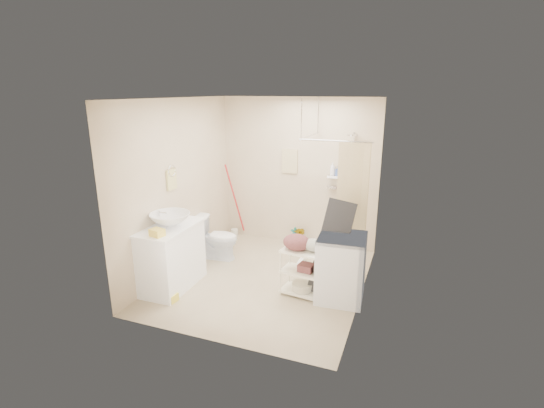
{
  "coord_description": "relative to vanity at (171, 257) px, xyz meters",
  "views": [
    {
      "loc": [
        1.95,
        -4.93,
        2.71
      ],
      "look_at": [
        0.02,
        0.25,
        1.1
      ],
      "focal_mm": 26.0,
      "sensor_mm": 36.0,
      "label": 1
    }
  ],
  "objects": [
    {
      "name": "toilet",
      "position": [
        0.12,
        1.1,
        -0.09
      ],
      "size": [
        0.73,
        0.46,
        0.72
      ],
      "primitive_type": "imported",
      "rotation": [
        0.0,
        0.0,
        1.66
      ],
      "color": "white",
      "rests_on": "ground"
    },
    {
      "name": "mop",
      "position": [
        -0.06,
        2.13,
        0.25
      ],
      "size": [
        0.15,
        0.15,
        1.4
      ],
      "primitive_type": null,
      "rotation": [
        0.0,
        0.0,
        -0.17
      ],
      "color": "red",
      "rests_on": "ground"
    },
    {
      "name": "ironing_board",
      "position": [
        2.15,
        0.58,
        0.22
      ],
      "size": [
        0.39,
        0.12,
        1.35
      ],
      "primitive_type": null,
      "rotation": [
        0.0,
        0.0,
        -0.03
      ],
      "color": "black",
      "rests_on": "ground"
    },
    {
      "name": "shampoo_bottle_b",
      "position": [
        1.88,
        2.17,
        0.95
      ],
      "size": [
        0.1,
        0.1,
        0.17
      ],
      "primitive_type": "imported",
      "rotation": [
        0.0,
        0.0,
        -0.34
      ],
      "color": "#395298",
      "rests_on": "shower"
    },
    {
      "name": "ceiling",
      "position": [
        1.16,
        0.65,
        2.15
      ],
      "size": [
        2.8,
        3.2,
        0.04
      ],
      "primitive_type": "cube",
      "color": "silver",
      "rests_on": "ground"
    },
    {
      "name": "potted_plant_a",
      "position": [
        1.17,
        2.1,
        -0.29
      ],
      "size": [
        0.2,
        0.18,
        0.32
      ],
      "primitive_type": "imported",
      "rotation": [
        0.0,
        0.0,
        0.46
      ],
      "color": "brown",
      "rests_on": "ground"
    },
    {
      "name": "washing_machine",
      "position": [
        2.3,
        0.5,
        -0.01
      ],
      "size": [
        0.65,
        0.67,
        0.89
      ],
      "primitive_type": "cube",
      "rotation": [
        0.0,
        0.0,
        0.07
      ],
      "color": "silver",
      "rests_on": "ground"
    },
    {
      "name": "hanging_towel",
      "position": [
        1.01,
        2.23,
        1.05
      ],
      "size": [
        0.28,
        0.03,
        0.42
      ],
      "primitive_type": "cube",
      "color": "beige",
      "rests_on": "wall_back"
    },
    {
      "name": "wall_left",
      "position": [
        -0.24,
        0.65,
        0.85
      ],
      "size": [
        0.04,
        3.2,
        2.6
      ],
      "primitive_type": "cube",
      "color": "beige",
      "rests_on": "ground"
    },
    {
      "name": "wall_right",
      "position": [
        2.56,
        0.65,
        0.85
      ],
      "size": [
        0.04,
        3.2,
        2.6
      ],
      "primitive_type": "cube",
      "color": "beige",
      "rests_on": "ground"
    },
    {
      "name": "wall_front",
      "position": [
        1.16,
        -0.95,
        0.85
      ],
      "size": [
        2.8,
        0.04,
        2.6
      ],
      "primitive_type": "cube",
      "color": "beige",
      "rests_on": "ground"
    },
    {
      "name": "shampoo_bottle_a",
      "position": [
        1.78,
        2.18,
        0.98
      ],
      "size": [
        0.09,
        0.09,
        0.22
      ],
      "primitive_type": "imported",
      "rotation": [
        0.0,
        0.0,
        -0.1
      ],
      "color": "white",
      "rests_on": "shower"
    },
    {
      "name": "shower",
      "position": [
        2.01,
        1.7,
        0.6
      ],
      "size": [
        1.1,
        1.1,
        2.1
      ],
      "primitive_type": null,
      "color": "white",
      "rests_on": "ground"
    },
    {
      "name": "wall_back",
      "position": [
        1.16,
        2.25,
        0.85
      ],
      "size": [
        2.8,
        0.04,
        2.6
      ],
      "primitive_type": "cube",
      "color": "beige",
      "rests_on": "ground"
    },
    {
      "name": "towel_ring",
      "position": [
        -0.22,
        0.45,
        1.02
      ],
      "size": [
        0.04,
        0.22,
        0.34
      ],
      "primitive_type": null,
      "color": "#DFD685",
      "rests_on": "wall_left"
    },
    {
      "name": "sink",
      "position": [
        0.02,
        0.0,
        0.55
      ],
      "size": [
        0.57,
        0.57,
        0.19
      ],
      "primitive_type": "imported",
      "rotation": [
        0.0,
        0.0,
        0.03
      ],
      "color": "white",
      "rests_on": "vanity"
    },
    {
      "name": "floor_basket",
      "position": [
        0.2,
        -0.37,
        -0.38
      ],
      "size": [
        0.29,
        0.24,
        0.15
      ],
      "primitive_type": "cube",
      "rotation": [
        0.0,
        0.0,
        -0.11
      ],
      "color": "#F8E746",
      "rests_on": "ground"
    },
    {
      "name": "tp_holder",
      "position": [
        -0.2,
        0.7,
        0.27
      ],
      "size": [
        0.08,
        0.12,
        0.14
      ],
      "primitive_type": null,
      "color": "white",
      "rests_on": "wall_left"
    },
    {
      "name": "vanity",
      "position": [
        0.0,
        0.0,
        0.0
      ],
      "size": [
        0.59,
        1.04,
        0.91
      ],
      "primitive_type": "cube",
      "rotation": [
        0.0,
        0.0,
        0.01
      ],
      "color": "white",
      "rests_on": "ground"
    },
    {
      "name": "counter_basket",
      "position": [
        0.08,
        -0.37,
        0.5
      ],
      "size": [
        0.2,
        0.17,
        0.1
      ],
      "primitive_type": "cube",
      "rotation": [
        0.0,
        0.0,
        -0.22
      ],
      "color": "#F2D44A",
      "rests_on": "vanity"
    },
    {
      "name": "floor",
      "position": [
        1.16,
        0.65,
        -0.45
      ],
      "size": [
        3.2,
        3.2,
        0.0
      ],
      "primitive_type": "plane",
      "color": "#BCAD8D",
      "rests_on": "ground"
    },
    {
      "name": "potted_plant_b",
      "position": [
        1.26,
        2.06,
        -0.27
      ],
      "size": [
        0.23,
        0.19,
        0.37
      ],
      "primitive_type": "imported",
      "rotation": [
        0.0,
        0.0,
        -0.17
      ],
      "color": "brown",
      "rests_on": "ground"
    },
    {
      "name": "laundry_rack",
      "position": [
        1.8,
        0.42,
        -0.06
      ],
      "size": [
        0.6,
        0.4,
        0.78
      ],
      "primitive_type": null,
      "rotation": [
        0.0,
        0.0,
        -0.13
      ],
      "color": "white",
      "rests_on": "ground"
    }
  ]
}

